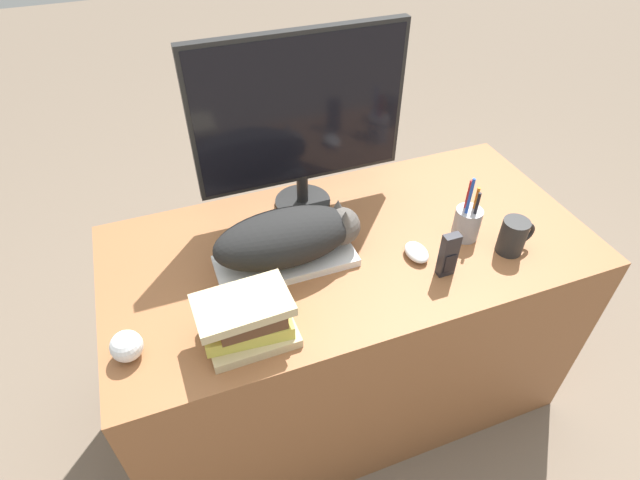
% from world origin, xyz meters
% --- Properties ---
extents(ground_plane, '(12.00, 12.00, 0.00)m').
position_xyz_m(ground_plane, '(0.00, 0.00, 0.00)').
color(ground_plane, '#6B5B4C').
extents(desk, '(1.42, 0.70, 0.75)m').
position_xyz_m(desk, '(0.00, 0.35, 0.37)').
color(desk, brown).
rests_on(desk, ground_plane).
extents(keyboard, '(0.39, 0.16, 0.02)m').
position_xyz_m(keyboard, '(-0.20, 0.34, 0.76)').
color(keyboard, silver).
rests_on(keyboard, desk).
extents(cat, '(0.41, 0.18, 0.15)m').
position_xyz_m(cat, '(-0.18, 0.34, 0.84)').
color(cat, black).
rests_on(cat, keyboard).
extents(monitor, '(0.62, 0.18, 0.55)m').
position_xyz_m(monitor, '(-0.07, 0.58, 1.06)').
color(monitor, black).
rests_on(monitor, desk).
extents(computer_mouse, '(0.06, 0.09, 0.03)m').
position_xyz_m(computer_mouse, '(0.15, 0.24, 0.76)').
color(computer_mouse, silver).
rests_on(computer_mouse, desk).
extents(coffee_mug, '(0.11, 0.07, 0.11)m').
position_xyz_m(coffee_mug, '(0.42, 0.17, 0.80)').
color(coffee_mug, black).
rests_on(coffee_mug, desk).
extents(pen_cup, '(0.08, 0.08, 0.21)m').
position_xyz_m(pen_cup, '(0.33, 0.27, 0.80)').
color(pen_cup, '#939399').
rests_on(pen_cup, desk).
extents(baseball, '(0.07, 0.07, 0.07)m').
position_xyz_m(baseball, '(-0.64, 0.17, 0.78)').
color(baseball, silver).
rests_on(baseball, desk).
extents(phone, '(0.05, 0.03, 0.14)m').
position_xyz_m(phone, '(0.20, 0.15, 0.81)').
color(phone, black).
rests_on(phone, desk).
extents(book_stack, '(0.23, 0.15, 0.13)m').
position_xyz_m(book_stack, '(-0.36, 0.13, 0.81)').
color(book_stack, '#C6B284').
rests_on(book_stack, desk).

